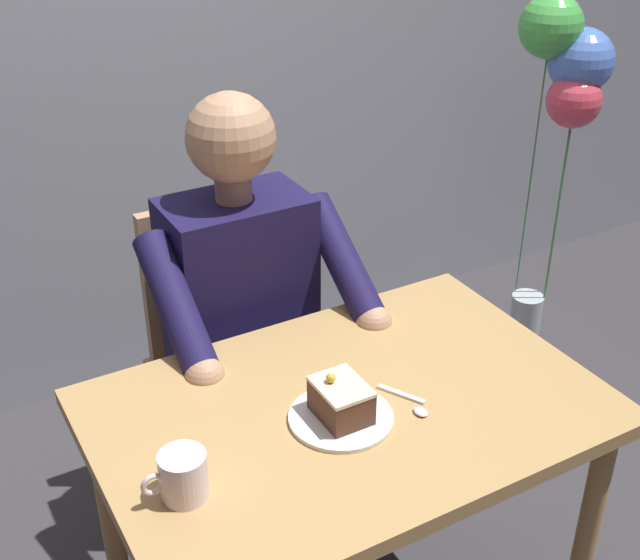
# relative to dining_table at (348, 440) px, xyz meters

# --- Properties ---
(dining_table) EXTENTS (1.04, 0.70, 0.75)m
(dining_table) POSITION_rel_dining_table_xyz_m (0.00, 0.00, 0.00)
(dining_table) COLOR tan
(dining_table) RESTS_ON ground
(chair) EXTENTS (0.42, 0.42, 0.92)m
(chair) POSITION_rel_dining_table_xyz_m (0.00, -0.64, -0.14)
(chair) COLOR tan
(chair) RESTS_ON ground
(seated_person) EXTENTS (0.53, 0.58, 1.27)m
(seated_person) POSITION_rel_dining_table_xyz_m (-0.00, -0.47, 0.02)
(seated_person) COLOR #191440
(seated_person) RESTS_ON ground
(dessert_plate) EXTENTS (0.21, 0.21, 0.01)m
(dessert_plate) POSITION_rel_dining_table_xyz_m (0.04, 0.04, 0.10)
(dessert_plate) COLOR white
(dessert_plate) RESTS_ON dining_table
(cake_slice) EXTENTS (0.09, 0.12, 0.10)m
(cake_slice) POSITION_rel_dining_table_xyz_m (0.04, 0.04, 0.15)
(cake_slice) COLOR #533222
(cake_slice) RESTS_ON dessert_plate
(coffee_cup) EXTENTS (0.12, 0.09, 0.09)m
(coffee_cup) POSITION_rel_dining_table_xyz_m (0.40, 0.08, 0.15)
(coffee_cup) COLOR silver
(coffee_cup) RESTS_ON dining_table
(dessert_spoon) EXTENTS (0.06, 0.14, 0.01)m
(dessert_spoon) POSITION_rel_dining_table_xyz_m (-0.11, 0.07, 0.10)
(dessert_spoon) COLOR silver
(dessert_spoon) RESTS_ON dining_table
(balloon_display) EXTENTS (0.30, 0.30, 1.32)m
(balloon_display) POSITION_rel_dining_table_xyz_m (-1.33, -0.82, 0.35)
(balloon_display) COLOR #B2C1C6
(balloon_display) RESTS_ON ground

